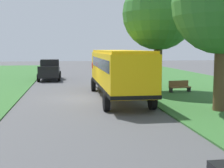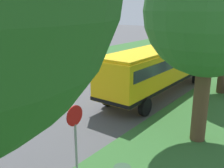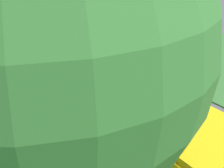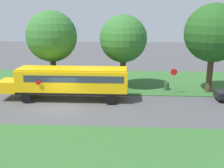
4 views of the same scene
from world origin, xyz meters
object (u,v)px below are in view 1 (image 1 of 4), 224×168
(oak_tree_beside_bus, at_px, (160,14))
(park_bench, at_px, (180,87))
(oak_tree_roadside_mid, at_px, (224,4))
(school_bus, at_px, (117,69))
(pickup_truck, at_px, (50,69))

(oak_tree_beside_bus, xyz_separation_m, park_bench, (-1.34, 0.67, -5.30))
(oak_tree_beside_bus, bearing_deg, oak_tree_roadside_mid, 97.62)
(oak_tree_roadside_mid, bearing_deg, oak_tree_beside_bus, -82.38)
(school_bus, relative_size, park_bench, 7.50)
(school_bus, height_order, pickup_truck, school_bus)
(pickup_truck, height_order, oak_tree_roadside_mid, oak_tree_roadside_mid)
(pickup_truck, bearing_deg, park_bench, 130.62)
(school_bus, bearing_deg, pickup_truck, -69.42)
(oak_tree_roadside_mid, distance_m, park_bench, 8.45)
(school_bus, xyz_separation_m, oak_tree_roadside_mid, (-4.58, 5.01, 3.56))
(school_bus, bearing_deg, park_bench, -160.16)
(oak_tree_beside_bus, relative_size, park_bench, 5.14)
(school_bus, distance_m, park_bench, 5.44)
(oak_tree_beside_bus, relative_size, oak_tree_roadside_mid, 1.05)
(pickup_truck, distance_m, oak_tree_roadside_mid, 21.22)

